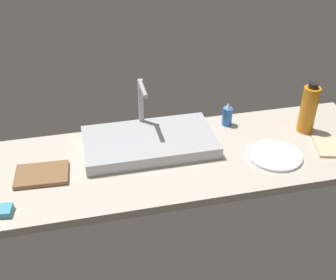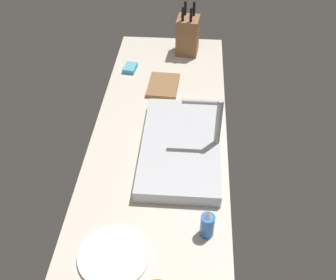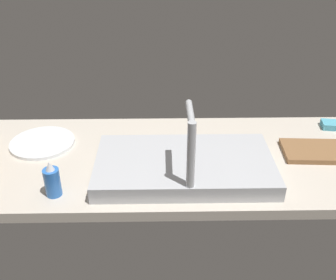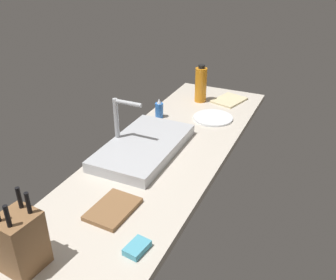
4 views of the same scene
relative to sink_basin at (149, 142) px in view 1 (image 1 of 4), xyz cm
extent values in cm
cube|color=beige|center=(2.51, -9.58, -4.38)|extent=(197.08, 57.71, 3.50)
cube|color=#B7BABF|center=(0.00, 0.00, 0.00)|extent=(56.63, 31.45, 5.26)
cylinder|color=#B7BABF|center=(-0.81, 14.28, 10.30)|extent=(2.40, 2.40, 25.86)
cylinder|color=#B7BABF|center=(-0.81, 7.12, 22.23)|extent=(2.00, 14.30, 2.00)
cylinder|color=#B7BABF|center=(2.69, 14.28, -0.63)|extent=(1.60, 1.60, 4.00)
cube|color=brown|center=(-45.53, -10.81, -1.73)|extent=(21.38, 15.66, 1.80)
cylinder|color=blue|center=(39.41, 10.67, 1.79)|extent=(4.75, 4.75, 8.83)
cone|color=silver|center=(39.41, 10.67, 7.60)|extent=(2.61, 2.61, 2.80)
cylinder|color=orange|center=(72.90, -2.51, 8.34)|extent=(7.46, 7.46, 21.93)
cylinder|color=black|center=(72.90, -2.51, 20.40)|extent=(4.10, 4.10, 2.20)
cylinder|color=white|center=(50.56, -18.86, -2.03)|extent=(23.03, 23.03, 1.20)
camera|label=1|loc=(-26.28, -150.98, 101.96)|focal=45.20mm
camera|label=2|loc=(119.71, 3.54, 111.32)|focal=43.09mm
camera|label=3|loc=(7.10, 104.83, 70.83)|focal=42.12mm
camera|label=4|loc=(-139.72, -77.57, 89.74)|focal=39.81mm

